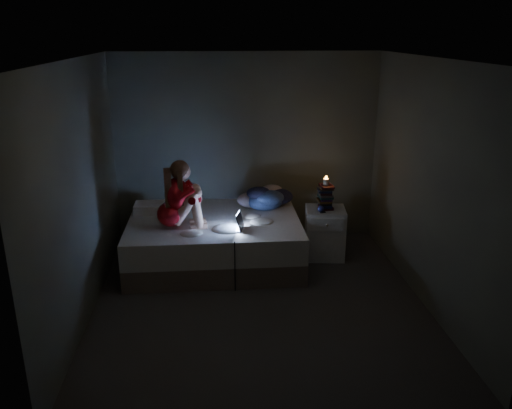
{
  "coord_description": "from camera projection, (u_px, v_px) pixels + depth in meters",
  "views": [
    {
      "loc": [
        -0.46,
        -5.01,
        2.86
      ],
      "look_at": [
        0.05,
        1.0,
        0.8
      ],
      "focal_mm": 35.97,
      "sensor_mm": 36.0,
      "label": 1
    }
  ],
  "objects": [
    {
      "name": "nightstand",
      "position": [
        325.0,
        233.0,
        6.73
      ],
      "size": [
        0.55,
        0.5,
        0.67
      ],
      "primitive_type": "cube",
      "rotation": [
        0.0,
        0.0,
        -0.12
      ],
      "color": "beige",
      "rests_on": "ground"
    },
    {
      "name": "blue_orb",
      "position": [
        322.0,
        209.0,
        6.49
      ],
      "size": [
        0.08,
        0.08,
        0.08
      ],
      "primitive_type": "sphere",
      "color": "navy",
      "rests_on": "nightstand"
    },
    {
      "name": "woman",
      "position": [
        170.0,
        195.0,
        6.06
      ],
      "size": [
        0.55,
        0.4,
        0.84
      ],
      "primitive_type": null,
      "rotation": [
        0.0,
        0.0,
        0.12
      ],
      "color": "maroon",
      "rests_on": "bed"
    },
    {
      "name": "book_stack",
      "position": [
        325.0,
        196.0,
        6.58
      ],
      "size": [
        0.19,
        0.25,
        0.33
      ],
      "primitive_type": null,
      "color": "black",
      "rests_on": "nightstand"
    },
    {
      "name": "wall_right",
      "position": [
        430.0,
        186.0,
        5.41
      ],
      "size": [
        0.02,
        3.8,
        2.6
      ],
      "primitive_type": "cube",
      "color": "#474944",
      "rests_on": "ground"
    },
    {
      "name": "bed",
      "position": [
        215.0,
        240.0,
        6.59
      ],
      "size": [
        2.15,
        1.61,
        0.59
      ],
      "primitive_type": null,
      "color": "#B4B0A7",
      "rests_on": "ground"
    },
    {
      "name": "candle",
      "position": [
        326.0,
        181.0,
        6.51
      ],
      "size": [
        0.07,
        0.07,
        0.08
      ],
      "primitive_type": "cylinder",
      "color": "beige",
      "rests_on": "book_stack"
    },
    {
      "name": "pillow",
      "position": [
        151.0,
        208.0,
        6.71
      ],
      "size": [
        0.42,
        0.3,
        0.12
      ],
      "primitive_type": "cube",
      "color": "silver",
      "rests_on": "bed"
    },
    {
      "name": "wall_front",
      "position": [
        285.0,
        273.0,
        3.46
      ],
      "size": [
        3.6,
        0.02,
        2.6
      ],
      "primitive_type": "cube",
      "color": "#474944",
      "rests_on": "ground"
    },
    {
      "name": "ceiling",
      "position": [
        260.0,
        58.0,
        4.84
      ],
      "size": [
        3.6,
        3.8,
        0.02
      ],
      "primitive_type": "cube",
      "color": "silver",
      "rests_on": "ground"
    },
    {
      "name": "laptop",
      "position": [
        229.0,
        220.0,
        6.12
      ],
      "size": [
        0.36,
        0.3,
        0.22
      ],
      "primitive_type": null,
      "rotation": [
        0.0,
        0.0,
        -0.26
      ],
      "color": "black",
      "rests_on": "bed"
    },
    {
      "name": "phone",
      "position": [
        322.0,
        211.0,
        6.52
      ],
      "size": [
        0.1,
        0.15,
        0.01
      ],
      "primitive_type": "cube",
      "rotation": [
        0.0,
        0.0,
        0.23
      ],
      "color": "black",
      "rests_on": "nightstand"
    },
    {
      "name": "wall_left",
      "position": [
        79.0,
        195.0,
        5.12
      ],
      "size": [
        0.02,
        3.8,
        2.6
      ],
      "primitive_type": "cube",
      "color": "#474944",
      "rests_on": "ground"
    },
    {
      "name": "wall_back",
      "position": [
        247.0,
        149.0,
        7.06
      ],
      "size": [
        3.6,
        0.02,
        2.6
      ],
      "primitive_type": "cube",
      "color": "#474944",
      "rests_on": "ground"
    },
    {
      "name": "clothes_pile",
      "position": [
        264.0,
        197.0,
        6.84
      ],
      "size": [
        0.58,
        0.49,
        0.32
      ],
      "primitive_type": null,
      "rotation": [
        0.0,
        0.0,
        0.13
      ],
      "color": "navy",
      "rests_on": "bed"
    },
    {
      "name": "floor",
      "position": [
        259.0,
        303.0,
        5.69
      ],
      "size": [
        3.6,
        3.8,
        0.02
      ],
      "primitive_type": "cube",
      "color": "#322E2D",
      "rests_on": "ground"
    }
  ]
}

